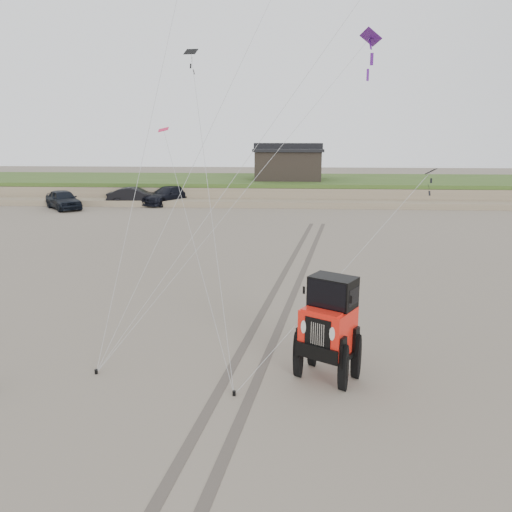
% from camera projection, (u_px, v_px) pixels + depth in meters
% --- Properties ---
extents(ground, '(160.00, 160.00, 0.00)m').
position_uv_depth(ground, '(199.00, 390.00, 11.99)').
color(ground, '#6B6054').
rests_on(ground, ground).
extents(dune_ridge, '(160.00, 14.25, 1.73)m').
position_uv_depth(dune_ridge, '(267.00, 188.00, 48.11)').
color(dune_ridge, '#7A6B54').
rests_on(dune_ridge, ground).
extents(cabin, '(6.40, 5.40, 3.35)m').
position_uv_depth(cabin, '(288.00, 163.00, 46.92)').
color(cabin, black).
rests_on(cabin, dune_ridge).
extents(truck_a, '(4.42, 4.66, 1.56)m').
position_uv_depth(truck_a, '(63.00, 199.00, 40.21)').
color(truck_a, black).
rests_on(truck_a, ground).
extents(truck_b, '(4.66, 1.89, 1.50)m').
position_uv_depth(truck_b, '(135.00, 196.00, 42.32)').
color(truck_b, black).
rests_on(truck_b, ground).
extents(truck_c, '(4.74, 5.63, 1.54)m').
position_uv_depth(truck_c, '(169.00, 195.00, 42.96)').
color(truck_c, black).
rests_on(truck_c, ground).
extents(jeep, '(4.95, 6.05, 2.09)m').
position_uv_depth(jeep, '(328.00, 339.00, 12.34)').
color(jeep, red).
rests_on(jeep, ground).
extents(kite_flock, '(8.83, 9.06, 10.23)m').
position_uv_depth(kite_flock, '(324.00, 15.00, 18.44)').
color(kite_flock, black).
rests_on(kite_flock, ground).
extents(stake_main, '(0.08, 0.08, 0.12)m').
position_uv_depth(stake_main, '(96.00, 372.00, 12.78)').
color(stake_main, black).
rests_on(stake_main, ground).
extents(stake_aux, '(0.08, 0.08, 0.12)m').
position_uv_depth(stake_aux, '(234.00, 393.00, 11.72)').
color(stake_aux, black).
rests_on(stake_aux, ground).
extents(tire_tracks, '(5.22, 29.74, 0.01)m').
position_uv_depth(tire_tracks, '(285.00, 290.00, 19.61)').
color(tire_tracks, '#4C443D').
rests_on(tire_tracks, ground).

